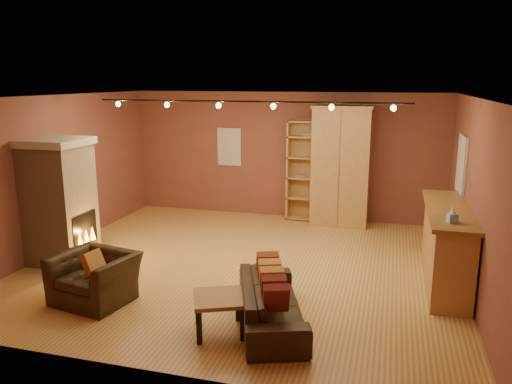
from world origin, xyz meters
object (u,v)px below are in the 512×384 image
(armoire, at_px, (341,166))
(armchair, at_px, (94,270))
(bookcase, at_px, (308,170))
(coffee_table, at_px, (219,302))
(loveseat, at_px, (271,295))
(fireplace, at_px, (60,201))
(bar_counter, at_px, (446,245))

(armoire, distance_m, armchair, 5.66)
(bookcase, xyz_separation_m, coffee_table, (-0.18, -5.38, -0.72))
(armchair, bearing_deg, bookcase, 77.02)
(armchair, xyz_separation_m, coffee_table, (1.99, -0.38, -0.06))
(loveseat, bearing_deg, coffee_table, 105.23)
(fireplace, relative_size, bar_counter, 0.85)
(fireplace, xyz_separation_m, loveseat, (3.98, -1.25, -0.67))
(fireplace, xyz_separation_m, coffee_table, (3.42, -1.64, -0.66))
(loveseat, distance_m, armchair, 2.56)
(coffee_table, bearing_deg, loveseat, 34.58)
(fireplace, distance_m, armoire, 5.59)
(fireplace, height_order, armchair, fireplace)
(bar_counter, relative_size, armchair, 2.16)
(fireplace, bearing_deg, loveseat, -17.48)
(coffee_table, bearing_deg, bookcase, 88.13)
(fireplace, distance_m, loveseat, 4.23)
(loveseat, xyz_separation_m, coffee_table, (-0.56, -0.39, 0.01))
(armoire, distance_m, bar_counter, 3.45)
(bar_counter, distance_m, coffee_table, 3.69)
(bookcase, xyz_separation_m, bar_counter, (2.64, -3.01, -0.51))
(coffee_table, bearing_deg, fireplace, 154.35)
(bookcase, height_order, armchair, bookcase)
(armoire, relative_size, bar_counter, 1.02)
(bar_counter, bearing_deg, coffee_table, -139.95)
(bookcase, bearing_deg, armchair, -113.45)
(fireplace, height_order, bookcase, bookcase)
(bookcase, xyz_separation_m, armoire, (0.73, -0.21, 0.16))
(fireplace, xyz_separation_m, armchair, (1.43, -1.26, -0.60))
(armchair, distance_m, coffee_table, 2.03)
(bar_counter, bearing_deg, fireplace, -173.35)
(bar_counter, height_order, loveseat, bar_counter)
(bookcase, bearing_deg, armoire, -15.81)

